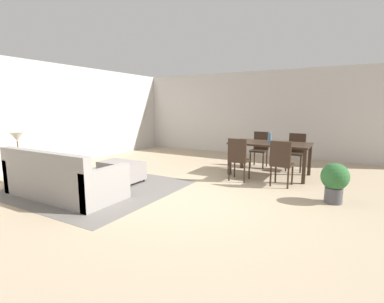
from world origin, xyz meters
name	(u,v)px	position (x,y,z in m)	size (l,w,h in m)	color
ground_plane	(188,198)	(0.00, 0.00, 0.00)	(10.80, 10.80, 0.00)	tan
wall_back	(267,114)	(0.00, 5.00, 1.35)	(9.00, 0.12, 2.70)	beige
wall_left	(49,116)	(-4.50, 0.50, 1.35)	(0.12, 11.00, 2.70)	beige
area_rug	(96,188)	(-1.89, -0.35, 0.00)	(3.00, 2.80, 0.01)	slate
couch	(63,180)	(-1.99, -1.00, 0.29)	(2.20, 0.96, 0.86)	gray
ottoman_table	(122,170)	(-1.78, 0.25, 0.24)	(0.93, 0.54, 0.43)	gray
side_table	(19,164)	(-3.39, -0.96, 0.44)	(0.40, 0.40, 0.56)	olive
table_lamp	(17,138)	(-3.39, -0.96, 0.97)	(0.26, 0.26, 0.52)	brown
dining_table	(270,146)	(0.80, 2.40, 0.67)	(1.76, 0.97, 0.76)	#332319
dining_chair_near_left	(238,157)	(0.35, 1.54, 0.52)	(0.41, 0.41, 0.92)	#332319
dining_chair_near_right	(281,161)	(1.24, 1.54, 0.52)	(0.42, 0.42, 0.92)	#332319
dining_chair_far_left	(260,147)	(0.33, 3.22, 0.52)	(0.41, 0.41, 0.92)	#332319
dining_chair_far_right	(296,150)	(1.24, 3.21, 0.52)	(0.41, 0.41, 0.92)	#332319
vase_centerpiece	(270,138)	(0.78, 2.38, 0.87)	(0.08, 0.08, 0.23)	slate
potted_plant	(335,180)	(2.23, 0.99, 0.39)	(0.44, 0.44, 0.67)	#4C4C51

